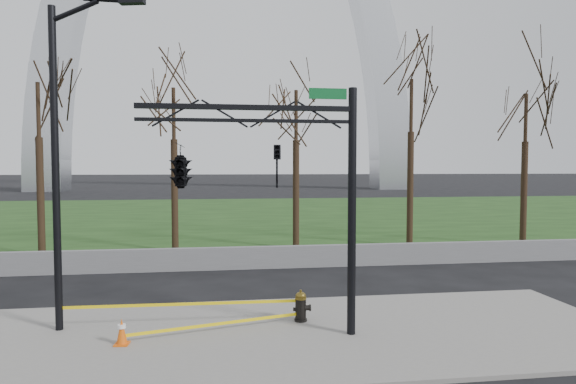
{
  "coord_description": "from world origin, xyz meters",
  "views": [
    {
      "loc": [
        -1.08,
        -11.58,
        4.14
      ],
      "look_at": [
        0.8,
        2.0,
        3.43
      ],
      "focal_mm": 30.38,
      "sensor_mm": 36.0,
      "label": 1
    }
  ],
  "objects": [
    {
      "name": "ground",
      "position": [
        0.0,
        0.0,
        0.0
      ],
      "size": [
        500.0,
        500.0,
        0.0
      ],
      "primitive_type": "plane",
      "color": "black",
      "rests_on": "ground"
    },
    {
      "name": "sidewalk",
      "position": [
        0.0,
        0.0,
        0.05
      ],
      "size": [
        18.0,
        6.0,
        0.1
      ],
      "primitive_type": "cube",
      "color": "slate",
      "rests_on": "ground"
    },
    {
      "name": "grass_strip",
      "position": [
        0.0,
        30.0,
        0.03
      ],
      "size": [
        120.0,
        40.0,
        0.06
      ],
      "primitive_type": "cube",
      "color": "#1A3413",
      "rests_on": "ground"
    },
    {
      "name": "guardrail",
      "position": [
        0.0,
        8.0,
        0.45
      ],
      "size": [
        60.0,
        0.3,
        0.9
      ],
      "primitive_type": "cube",
      "color": "#59595B",
      "rests_on": "ground"
    },
    {
      "name": "gateway_arch",
      "position": [
        0.0,
        75.0,
        32.5
      ],
      "size": [
        66.0,
        6.0,
        65.0
      ],
      "primitive_type": null,
      "color": "silver",
      "rests_on": "ground"
    },
    {
      "name": "tree_row",
      "position": [
        -3.28,
        12.0,
        4.68
      ],
      "size": [
        39.45,
        4.0,
        9.36
      ],
      "color": "black",
      "rests_on": "ground"
    },
    {
      "name": "fire_hydrant",
      "position": [
        0.99,
        0.82,
        0.48
      ],
      "size": [
        0.51,
        0.33,
        0.83
      ],
      "rotation": [
        0.0,
        0.0,
        -0.04
      ],
      "color": "black",
      "rests_on": "sidewalk"
    },
    {
      "name": "traffic_cone",
      "position": [
        -3.33,
        -0.3,
        0.4
      ],
      "size": [
        0.34,
        0.34,
        0.6
      ],
      "rotation": [
        0.0,
        0.0,
        -0.09
      ],
      "color": "#D9520B",
      "rests_on": "sidewalk"
    },
    {
      "name": "street_light",
      "position": [
        -4.85,
        0.92,
        4.69
      ],
      "size": [
        2.36,
        0.72,
        8.21
      ],
      "rotation": [
        0.0,
        0.0,
        -0.23
      ],
      "color": "black",
      "rests_on": "ground"
    },
    {
      "name": "traffic_signal_mast",
      "position": [
        -1.21,
        -0.31,
        4.15
      ],
      "size": [
        5.1,
        2.48,
        6.0
      ],
      "rotation": [
        0.0,
        0.0,
        -0.0
      ],
      "color": "black",
      "rests_on": "ground"
    },
    {
      "name": "caution_tape",
      "position": [
        -1.68,
        0.62,
        0.49
      ],
      "size": [
        6.05,
        1.28,
        0.42
      ],
      "color": "yellow",
      "rests_on": "ground"
    }
  ]
}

